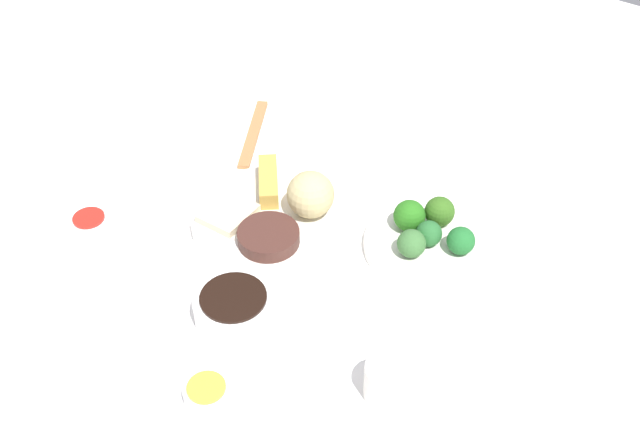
{
  "coord_description": "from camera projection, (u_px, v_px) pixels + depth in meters",
  "views": [
    {
      "loc": [
        0.56,
        -0.69,
        0.86
      ],
      "look_at": [
        0.04,
        0.04,
        0.06
      ],
      "focal_mm": 43.53,
      "sensor_mm": 36.0,
      "label": 1
    }
  ],
  "objects": [
    {
      "name": "stir_fry_heap",
      "position": [
        270.0,
        238.0,
        1.18
      ],
      "size": [
        0.1,
        0.1,
        0.02
      ],
      "primitive_type": "cylinder",
      "color": "#45261F",
      "rests_on": "main_plate"
    },
    {
      "name": "sauce_ramekin_hot_mustard_liquid",
      "position": [
        206.0,
        387.0,
        0.98
      ],
      "size": [
        0.05,
        0.05,
        0.0
      ],
      "primitive_type": "cylinder",
      "color": "gold",
      "rests_on": "sauce_ramekin_hot_mustard"
    },
    {
      "name": "sauce_ramekin_hot_mustard",
      "position": [
        207.0,
        393.0,
        0.99
      ],
      "size": [
        0.06,
        0.06,
        0.02
      ],
      "primitive_type": "cylinder",
      "color": "white",
      "rests_on": "tabletop"
    },
    {
      "name": "sauce_ramekin_sweet_and_sour",
      "position": [
        90.0,
        224.0,
        1.23
      ],
      "size": [
        0.06,
        0.06,
        0.02
      ],
      "primitive_type": "cylinder",
      "color": "white",
      "rests_on": "tabletop"
    },
    {
      "name": "rice_scoop",
      "position": [
        311.0,
        195.0,
        1.21
      ],
      "size": [
        0.08,
        0.08,
        0.08
      ],
      "primitive_type": "sphere",
      "color": "tan",
      "rests_on": "main_plate"
    },
    {
      "name": "soy_sauce_bowl_liquid",
      "position": [
        233.0,
        297.0,
        1.07
      ],
      "size": [
        0.09,
        0.09,
        0.0
      ],
      "primitive_type": "cylinder",
      "color": "black",
      "rests_on": "soy_sauce_bowl"
    },
    {
      "name": "broccoli_floret_3",
      "position": [
        440.0,
        211.0,
        1.21
      ],
      "size": [
        0.05,
        0.05,
        0.05
      ],
      "primitive_type": "sphere",
      "color": "#35641D",
      "rests_on": "broccoli_plate"
    },
    {
      "name": "broccoli_plate",
      "position": [
        430.0,
        246.0,
        1.19
      ],
      "size": [
        0.21,
        0.21,
        0.01
      ],
      "primitive_type": "cylinder",
      "color": "white",
      "rests_on": "tabletop"
    },
    {
      "name": "broccoli_floret_2",
      "position": [
        411.0,
        243.0,
        1.16
      ],
      "size": [
        0.04,
        0.04,
        0.04
      ],
      "primitive_type": "sphere",
      "color": "#3B6E36",
      "rests_on": "broccoli_plate"
    },
    {
      "name": "broccoli_floret_1",
      "position": [
        461.0,
        241.0,
        1.16
      ],
      "size": [
        0.04,
        0.04,
        0.04
      ],
      "primitive_type": "sphere",
      "color": "#216A2C",
      "rests_on": "broccoli_plate"
    },
    {
      "name": "broccoli_floret_4",
      "position": [
        409.0,
        216.0,
        1.2
      ],
      "size": [
        0.05,
        0.05,
        0.05
      ],
      "primitive_type": "sphere",
      "color": "#28701B",
      "rests_on": "broccoli_plate"
    },
    {
      "name": "soy_sauce_bowl",
      "position": [
        234.0,
        308.0,
        1.08
      ],
      "size": [
        0.11,
        0.11,
        0.04
      ],
      "primitive_type": "cylinder",
      "color": "white",
      "rests_on": "tabletop"
    },
    {
      "name": "sauce_ramekin_sweet_and_sour_liquid",
      "position": [
        89.0,
        218.0,
        1.22
      ],
      "size": [
        0.05,
        0.05,
        0.0
      ],
      "primitive_type": "cylinder",
      "color": "red",
      "rests_on": "sauce_ramekin_sweet_and_sour"
    },
    {
      "name": "broccoli_floret_0",
      "position": [
        429.0,
        234.0,
        1.18
      ],
      "size": [
        0.04,
        0.04,
        0.04
      ],
      "primitive_type": "sphere",
      "color": "#26632D",
      "rests_on": "broccoli_plate"
    },
    {
      "name": "spring_roll",
      "position": [
        268.0,
        181.0,
        1.27
      ],
      "size": [
        0.09,
        0.1,
        0.03
      ],
      "primitive_type": "cube",
      "rotation": [
        0.0,
        0.0,
        2.26
      ],
      "color": "gold",
      "rests_on": "main_plate"
    },
    {
      "name": "chopsticks_pair",
      "position": [
        253.0,
        133.0,
        1.42
      ],
      "size": [
        0.12,
        0.19,
        0.01
      ],
      "primitive_type": "cube",
      "rotation": [
        0.0,
        0.0,
        2.08
      ],
      "color": "#AF7443",
      "rests_on": "tabletop"
    },
    {
      "name": "teacup",
      "position": [
        388.0,
        381.0,
        0.98
      ],
      "size": [
        0.06,
        0.06,
        0.06
      ],
      "primitive_type": "cylinder",
      "color": "silver",
      "rests_on": "tabletop"
    },
    {
      "name": "main_plate",
      "position": [
        270.0,
        218.0,
        1.24
      ],
      "size": [
        0.25,
        0.25,
        0.02
      ],
      "primitive_type": "cylinder",
      "color": "white",
      "rests_on": "tabletop"
    },
    {
      "name": "tabletop",
      "position": [
        286.0,
        239.0,
        1.23
      ],
      "size": [
        2.2,
        2.2,
        0.02
      ],
      "primitive_type": "cube",
      "color": "white",
      "rests_on": "ground"
    },
    {
      "name": "crab_rangoon_wonton",
      "position": [
        228.0,
        213.0,
        1.23
      ],
      "size": [
        0.07,
        0.08,
        0.01
      ],
      "primitive_type": "cube",
      "rotation": [
        0.0,
        0.0,
        0.03
      ],
      "color": "beige",
      "rests_on": "main_plate"
    }
  ]
}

